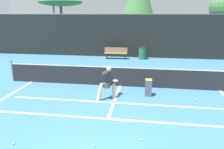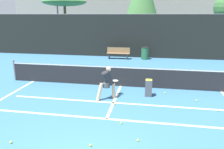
{
  "view_description": "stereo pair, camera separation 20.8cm",
  "coord_description": "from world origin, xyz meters",
  "px_view_note": "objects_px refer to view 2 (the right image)",
  "views": [
    {
      "loc": [
        1.1,
        -3.47,
        3.31
      ],
      "look_at": [
        -0.17,
        4.96,
        0.95
      ],
      "focal_mm": 35.0,
      "sensor_mm": 36.0,
      "label": 1
    },
    {
      "loc": [
        1.3,
        -3.43,
        3.31
      ],
      "look_at": [
        -0.17,
        4.96,
        0.95
      ],
      "focal_mm": 35.0,
      "sensor_mm": 36.0,
      "label": 2
    }
  ],
  "objects_px": {
    "ball_hopper": "(149,87)",
    "courtside_bench": "(118,53)",
    "parked_car": "(175,45)",
    "player_practicing": "(107,82)",
    "trash_bin": "(145,53)"
  },
  "relations": [
    {
      "from": "ball_hopper",
      "to": "courtside_bench",
      "type": "distance_m",
      "value": 7.95
    },
    {
      "from": "ball_hopper",
      "to": "parked_car",
      "type": "relative_size",
      "value": 0.16
    },
    {
      "from": "courtside_bench",
      "to": "parked_car",
      "type": "bearing_deg",
      "value": 42.32
    },
    {
      "from": "ball_hopper",
      "to": "parked_car",
      "type": "xyz_separation_m",
      "value": [
        2.19,
        11.81,
        0.21
      ]
    },
    {
      "from": "courtside_bench",
      "to": "player_practicing",
      "type": "bearing_deg",
      "value": -85.07
    },
    {
      "from": "trash_bin",
      "to": "parked_car",
      "type": "distance_m",
      "value": 4.8
    },
    {
      "from": "player_practicing",
      "to": "ball_hopper",
      "type": "distance_m",
      "value": 1.77
    },
    {
      "from": "player_practicing",
      "to": "ball_hopper",
      "type": "relative_size",
      "value": 1.89
    },
    {
      "from": "player_practicing",
      "to": "courtside_bench",
      "type": "relative_size",
      "value": 0.77
    },
    {
      "from": "player_practicing",
      "to": "trash_bin",
      "type": "relative_size",
      "value": 1.44
    },
    {
      "from": "player_practicing",
      "to": "courtside_bench",
      "type": "bearing_deg",
      "value": 58.13
    },
    {
      "from": "trash_bin",
      "to": "parked_car",
      "type": "height_order",
      "value": "parked_car"
    },
    {
      "from": "player_practicing",
      "to": "trash_bin",
      "type": "xyz_separation_m",
      "value": [
        1.24,
        8.36,
        -0.25
      ]
    },
    {
      "from": "ball_hopper",
      "to": "trash_bin",
      "type": "xyz_separation_m",
      "value": [
        -0.38,
        7.76,
        0.1
      ]
    },
    {
      "from": "player_practicing",
      "to": "courtside_bench",
      "type": "height_order",
      "value": "player_practicing"
    }
  ]
}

